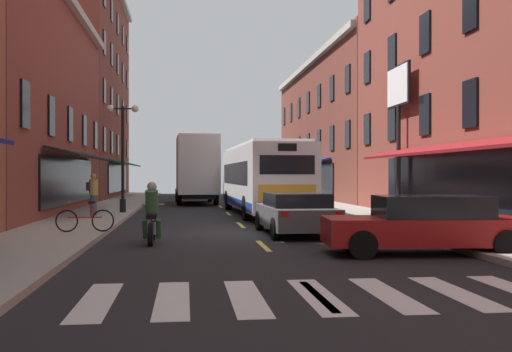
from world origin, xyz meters
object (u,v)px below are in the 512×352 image
sedan_mid (193,188)px  billboard_sign (399,103)px  transit_bus (262,178)px  bicycle_near (85,220)px  sedan_near (426,224)px  box_truck (196,170)px  pedestrian_near (93,193)px  motorcycle_rider (152,217)px  street_lamp_twin (123,153)px  sedan_far (296,213)px

sedan_mid → billboard_sign: bearing=-71.4°
transit_bus → bicycle_near: transit_bus is taller
billboard_sign → sedan_mid: 26.83m
sedan_near → billboard_sign: bearing=73.0°
transit_bus → box_truck: bearing=105.4°
box_truck → pedestrian_near: 13.16m
motorcycle_rider → bicycle_near: size_ratio=1.21×
sedan_near → street_lamp_twin: size_ratio=0.97×
motorcycle_rider → pedestrian_near: 9.92m
billboard_sign → sedan_mid: billboard_sign is taller
transit_bus → motorcycle_rider: 12.27m
sedan_mid → sedan_far: size_ratio=0.99×
box_truck → motorcycle_rider: 21.88m
sedan_mid → pedestrian_near: bearing=-100.5°
box_truck → sedan_near: 25.29m
sedan_far → pedestrian_near: (-7.22, 7.59, 0.40)m
transit_bus → street_lamp_twin: 6.46m
sedan_mid → bicycle_near: bearing=-96.5°
box_truck → street_lamp_twin: 10.97m
sedan_near → pedestrian_near: pedestrian_near is taller
bicycle_near → box_truck: bearing=79.5°
sedan_far → street_lamp_twin: 11.57m
sedan_mid → pedestrian_near: size_ratio=2.54×
box_truck → motorcycle_rider: box_truck is taller
billboard_sign → box_truck: (-8.39, 13.28, -2.79)m
box_truck → street_lamp_twin: size_ratio=1.74×
billboard_sign → street_lamp_twin: (-11.88, 2.90, -2.08)m
box_truck → sedan_near: (4.88, -24.77, -1.44)m
billboard_sign → motorcycle_rider: 13.75m
bicycle_near → sedan_near: bearing=-30.5°
sedan_mid → street_lamp_twin: size_ratio=0.92×
billboard_sign → sedan_mid: (-8.43, 25.12, -4.21)m
box_truck → pedestrian_near: size_ratio=4.80×
street_lamp_twin → transit_bus: bearing=0.0°
sedan_near → motorcycle_rider: bearing=155.1°
transit_bus → motorcycle_rider: size_ratio=5.88×
motorcycle_rider → billboard_sign: bearing=40.5°
sedan_mid → motorcycle_rider: bearing=-92.6°
billboard_sign → street_lamp_twin: billboard_sign is taller
motorcycle_rider → sedan_mid: bearing=87.4°
billboard_sign → pedestrian_near: 13.50m
billboard_sign → transit_bus: bearing=152.2°
box_truck → sedan_mid: bearing=90.2°
box_truck → transit_bus: bearing=-74.6°
motorcycle_rider → transit_bus: bearing=68.8°
street_lamp_twin → sedan_far: bearing=-57.0°
sedan_far → pedestrian_near: pedestrian_near is taller
sedan_near → street_lamp_twin: 16.78m
motorcycle_rider → box_truck: bearing=85.9°
pedestrian_near → street_lamp_twin: bearing=-166.9°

